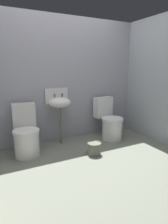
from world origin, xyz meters
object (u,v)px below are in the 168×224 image
(toilet_right, at_px, (109,122))
(sink, at_px, (59,102))
(bucket, at_px, (94,148))
(toilet_left, at_px, (26,134))

(toilet_right, distance_m, sink, 1.05)
(sink, relative_size, bucket, 4.44)
(toilet_right, bearing_deg, toilet_left, -4.64)
(sink, xyz_separation_m, bucket, (0.31, -0.70, -0.65))
(bucket, bearing_deg, sink, 113.89)
(toilet_right, relative_size, bucket, 3.50)
(sink, distance_m, bucket, 1.01)
(bucket, bearing_deg, toilet_right, 39.42)
(toilet_left, height_order, bucket, toilet_left)
(sink, bearing_deg, toilet_right, -11.31)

